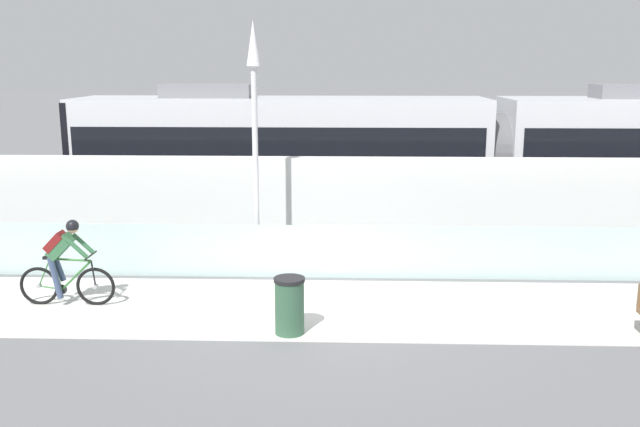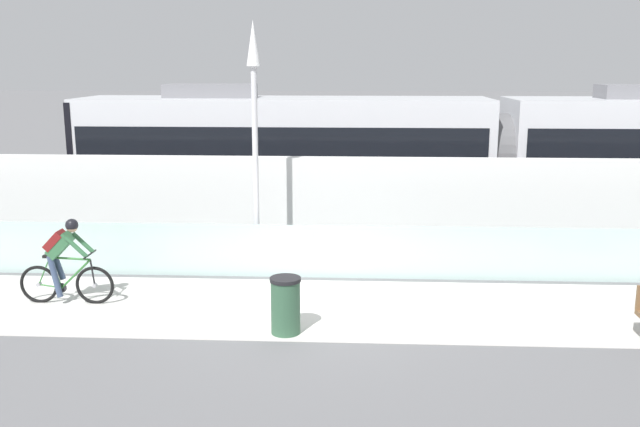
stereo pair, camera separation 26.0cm
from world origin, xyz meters
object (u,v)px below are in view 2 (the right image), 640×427
object	(u,v)px
lamp_post_antenna	(255,117)
trash_bin	(286,306)
tram	(496,157)
cyclist_on_bike	(64,262)

from	to	relation	value
lamp_post_antenna	trash_bin	bearing A→B (deg)	-74.44
tram	cyclist_on_bike	size ratio (longest dim) A/B	12.75
cyclist_on_bike	trash_bin	xyz separation A→B (m)	(4.19, -1.25, -0.32)
trash_bin	cyclist_on_bike	bearing A→B (deg)	163.40
tram	lamp_post_antenna	size ratio (longest dim) A/B	4.34
cyclist_on_bike	trash_bin	distance (m)	4.38
tram	trash_bin	world-z (taller)	tram
cyclist_on_bike	trash_bin	world-z (taller)	cyclist_on_bike
cyclist_on_bike	lamp_post_antenna	bearing A→B (deg)	33.58
cyclist_on_bike	trash_bin	size ratio (longest dim) A/B	1.84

